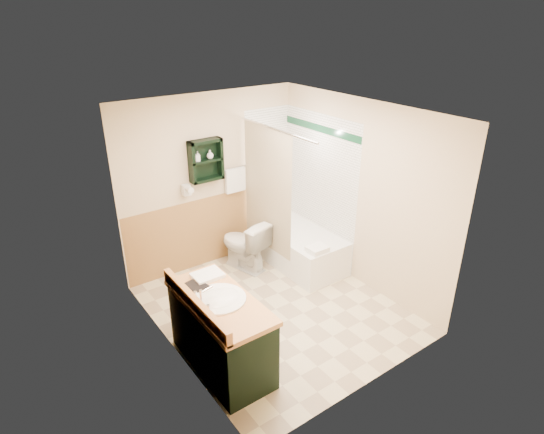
{
  "coord_description": "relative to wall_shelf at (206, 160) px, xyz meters",
  "views": [
    {
      "loc": [
        -2.7,
        -3.68,
        3.35
      ],
      "look_at": [
        0.09,
        0.2,
        1.14
      ],
      "focal_mm": 30.0,
      "sensor_mm": 36.0,
      "label": 1
    }
  ],
  "objects": [
    {
      "name": "floor",
      "position": [
        0.1,
        -1.41,
        -1.55
      ],
      "size": [
        3.0,
        3.0,
        0.0
      ],
      "primitive_type": "plane",
      "color": "beige",
      "rests_on": "ground"
    },
    {
      "name": "back_wall",
      "position": [
        0.1,
        0.11,
        -0.35
      ],
      "size": [
        2.6,
        0.04,
        2.4
      ],
      "primitive_type": "cube",
      "color": "beige",
      "rests_on": "ground"
    },
    {
      "name": "left_wall",
      "position": [
        -1.22,
        -1.41,
        -0.35
      ],
      "size": [
        0.04,
        3.0,
        2.4
      ],
      "primitive_type": "cube",
      "color": "beige",
      "rests_on": "ground"
    },
    {
      "name": "right_wall",
      "position": [
        1.42,
        -1.41,
        -0.35
      ],
      "size": [
        0.04,
        3.0,
        2.4
      ],
      "primitive_type": "cube",
      "color": "beige",
      "rests_on": "ground"
    },
    {
      "name": "ceiling",
      "position": [
        0.1,
        -1.41,
        0.87
      ],
      "size": [
        2.6,
        3.0,
        0.04
      ],
      "primitive_type": "cube",
      "color": "white",
      "rests_on": "back_wall"
    },
    {
      "name": "wainscot_left",
      "position": [
        -1.19,
        -1.41,
        -1.05
      ],
      "size": [
        2.98,
        2.98,
        1.0
      ],
      "primitive_type": null,
      "color": "tan",
      "rests_on": "left_wall"
    },
    {
      "name": "wainscot_back",
      "position": [
        0.1,
        0.08,
        -1.05
      ],
      "size": [
        2.58,
        2.58,
        1.0
      ],
      "primitive_type": null,
      "color": "tan",
      "rests_on": "back_wall"
    },
    {
      "name": "mirror_frame",
      "position": [
        -1.17,
        -1.96,
        -0.05
      ],
      "size": [
        1.3,
        1.3,
        1.0
      ],
      "primitive_type": null,
      "color": "brown",
      "rests_on": "left_wall"
    },
    {
      "name": "mirror_glass",
      "position": [
        -1.17,
        -1.96,
        -0.05
      ],
      "size": [
        1.2,
        1.2,
        0.9
      ],
      "primitive_type": null,
      "color": "white",
      "rests_on": "left_wall"
    },
    {
      "name": "tile_right",
      "position": [
        1.38,
        -0.66,
        -0.5
      ],
      "size": [
        1.5,
        1.5,
        2.1
      ],
      "primitive_type": null,
      "color": "white",
      "rests_on": "right_wall"
    },
    {
      "name": "tile_back",
      "position": [
        1.13,
        0.07,
        -0.5
      ],
      "size": [
        0.95,
        0.95,
        2.1
      ],
      "primitive_type": null,
      "color": "white",
      "rests_on": "back_wall"
    },
    {
      "name": "tile_accent",
      "position": [
        1.37,
        -0.66,
        0.35
      ],
      "size": [
        1.5,
        1.5,
        0.1
      ],
      "primitive_type": null,
      "color": "#124027",
      "rests_on": "right_wall"
    },
    {
      "name": "wall_shelf",
      "position": [
        0.0,
        0.0,
        0.0
      ],
      "size": [
        0.45,
        0.15,
        0.55
      ],
      "primitive_type": "cube",
      "color": "black",
      "rests_on": "back_wall"
    },
    {
      "name": "hair_dryer",
      "position": [
        -0.3,
        0.02,
        -0.35
      ],
      "size": [
        0.1,
        0.24,
        0.18
      ],
      "primitive_type": null,
      "color": "silver",
      "rests_on": "back_wall"
    },
    {
      "name": "towel_bar",
      "position": [
        0.45,
        0.04,
        -0.2
      ],
      "size": [
        0.4,
        0.06,
        0.4
      ],
      "primitive_type": null,
      "color": "white",
      "rests_on": "back_wall"
    },
    {
      "name": "curtain_rod",
      "position": [
        0.63,
        -0.66,
        0.45
      ],
      "size": [
        0.03,
        1.6,
        0.03
      ],
      "primitive_type": "cylinder",
      "rotation": [
        1.57,
        0.0,
        0.0
      ],
      "color": "silver",
      "rests_on": "back_wall"
    },
    {
      "name": "shower_curtain",
      "position": [
        0.63,
        -0.48,
        -0.4
      ],
      "size": [
        1.05,
        1.05,
        1.7
      ],
      "primitive_type": null,
      "color": "#B9AB8C",
      "rests_on": "curtain_rod"
    },
    {
      "name": "vanity",
      "position": [
        -0.89,
        -1.84,
        -1.15
      ],
      "size": [
        0.59,
        1.26,
        0.8
      ],
      "primitive_type": "cube",
      "color": "black",
      "rests_on": "ground"
    },
    {
      "name": "bathtub",
      "position": [
        1.03,
        -0.64,
        -1.3
      ],
      "size": [
        0.74,
        1.5,
        0.49
      ],
      "primitive_type": "cube",
      "color": "white",
      "rests_on": "ground"
    },
    {
      "name": "toilet",
      "position": [
        0.32,
        -0.35,
        -1.19
      ],
      "size": [
        0.58,
        0.81,
        0.72
      ],
      "primitive_type": "imported",
      "rotation": [
        0.0,
        0.0,
        3.39
      ],
      "color": "white",
      "rests_on": "ground"
    },
    {
      "name": "counter_towel",
      "position": [
        -0.79,
        -1.42,
        -0.73
      ],
      "size": [
        0.3,
        0.24,
        0.04
      ],
      "primitive_type": "cube",
      "color": "white",
      "rests_on": "vanity"
    },
    {
      "name": "vanity_book",
      "position": [
        -1.06,
        -1.54,
        -0.63
      ],
      "size": [
        0.18,
        0.05,
        0.23
      ],
      "primitive_type": "imported",
      "rotation": [
        0.0,
        0.0,
        0.18
      ],
      "color": "black",
      "rests_on": "vanity"
    },
    {
      "name": "tub_towel",
      "position": [
        0.86,
        -1.26,
        -1.02
      ],
      "size": [
        0.26,
        0.21,
        0.07
      ],
      "primitive_type": "cube",
      "color": "white",
      "rests_on": "bathtub"
    },
    {
      "name": "soap_bottle_a",
      "position": [
        -0.12,
        -0.01,
        0.04
      ],
      "size": [
        0.1,
        0.14,
        0.06
      ],
      "primitive_type": "imported",
      "rotation": [
        0.0,
        0.0,
        -0.35
      ],
      "color": "white",
      "rests_on": "wall_shelf"
    },
    {
      "name": "soap_bottle_b",
      "position": [
        0.06,
        -0.01,
        0.06
      ],
      "size": [
        0.1,
        0.12,
        0.09
      ],
      "primitive_type": "imported",
      "rotation": [
        0.0,
        0.0,
        0.11
      ],
      "color": "white",
      "rests_on": "wall_shelf"
    }
  ]
}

